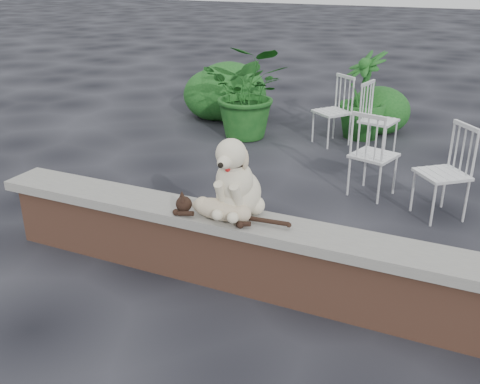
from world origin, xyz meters
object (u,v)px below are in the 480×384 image
at_px(chair_b, 332,111).
at_px(chair_e, 379,119).
at_px(chair_c, 374,154).
at_px(cat, 221,208).
at_px(chair_d, 442,172).
at_px(potted_plant_b, 364,95).
at_px(potted_plant_a, 250,92).
at_px(dog, 239,174).

bearing_deg(chair_b, chair_e, 22.11).
xyz_separation_m(chair_c, chair_e, (-0.24, 1.40, 0.00)).
xyz_separation_m(cat, chair_d, (1.38, 2.05, -0.20)).
relative_size(chair_e, potted_plant_b, 0.76).
xyz_separation_m(cat, chair_b, (-0.25, 3.91, -0.20)).
xyz_separation_m(chair_d, chair_e, (-0.96, 1.68, 0.00)).
bearing_deg(chair_e, potted_plant_a, 101.75).
xyz_separation_m(chair_d, potted_plant_a, (-2.79, 1.67, 0.20)).
height_order(chair_c, chair_e, same).
distance_m(chair_c, potted_plant_b, 2.15).
relative_size(cat, chair_e, 1.13).
distance_m(chair_b, chair_e, 0.70).
relative_size(chair_e, potted_plant_a, 0.70).
relative_size(dog, potted_plant_a, 0.48).
height_order(dog, chair_e, dog).
bearing_deg(chair_e, chair_b, 85.82).
bearing_deg(chair_c, chair_b, -44.42).
height_order(chair_e, potted_plant_b, potted_plant_b).
distance_m(chair_e, potted_plant_a, 1.84).
bearing_deg(cat, potted_plant_a, 109.65).
relative_size(chair_c, potted_plant_b, 0.76).
height_order(chair_d, chair_b, same).
relative_size(cat, potted_plant_b, 0.86).
distance_m(chair_b, potted_plant_a, 1.19).
height_order(chair_b, potted_plant_b, potted_plant_b).
xyz_separation_m(cat, potted_plant_a, (-1.41, 3.71, -0.00)).
distance_m(dog, chair_c, 2.29).
bearing_deg(chair_d, chair_c, -151.07).
xyz_separation_m(potted_plant_a, potted_plant_b, (1.47, 0.68, -0.05)).
bearing_deg(cat, chair_c, 73.08).
distance_m(cat, chair_c, 2.43).
bearing_deg(chair_b, potted_plant_b, 94.28).
distance_m(dog, cat, 0.29).
height_order(dog, chair_b, dog).
distance_m(dog, potted_plant_a, 3.87).
bearing_deg(chair_e, cat, -175.27).
bearing_deg(chair_d, chair_b, -178.59).
bearing_deg(potted_plant_a, chair_b, 9.98).
relative_size(cat, potted_plant_a, 0.80).
bearing_deg(potted_plant_a, chair_d, -30.82).
height_order(dog, chair_c, dog).
bearing_deg(dog, chair_b, 93.92).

